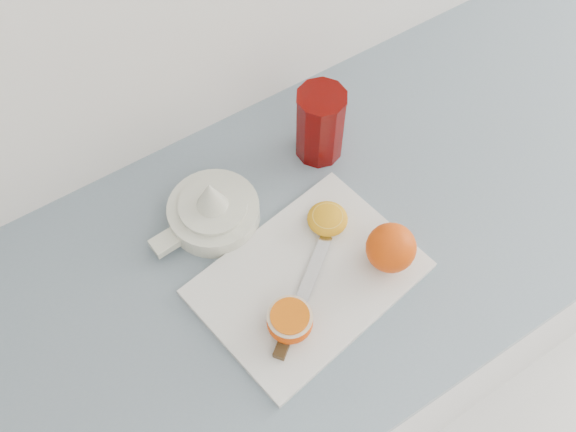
{
  "coord_description": "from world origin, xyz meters",
  "views": [
    {
      "loc": [
        -0.54,
        1.28,
        1.82
      ],
      "look_at": [
        -0.25,
        1.72,
        0.96
      ],
      "focal_mm": 40.0,
      "sensor_mm": 36.0,
      "label": 1
    }
  ],
  "objects_px": {
    "counter": "(311,330)",
    "half_orange": "(290,321)",
    "cutting_board": "(308,279)",
    "red_tumbler": "(320,126)",
    "citrus_juicer": "(213,210)"
  },
  "relations": [
    {
      "from": "counter",
      "to": "half_orange",
      "type": "relative_size",
      "value": 34.06
    },
    {
      "from": "citrus_juicer",
      "to": "counter",
      "type": "bearing_deg",
      "value": -41.32
    },
    {
      "from": "red_tumbler",
      "to": "citrus_juicer",
      "type": "bearing_deg",
      "value": -173.49
    },
    {
      "from": "half_orange",
      "to": "citrus_juicer",
      "type": "bearing_deg",
      "value": 90.1
    },
    {
      "from": "counter",
      "to": "cutting_board",
      "type": "relative_size",
      "value": 7.04
    },
    {
      "from": "half_orange",
      "to": "cutting_board",
      "type": "bearing_deg",
      "value": 37.57
    },
    {
      "from": "cutting_board",
      "to": "half_orange",
      "type": "distance_m",
      "value": 0.09
    },
    {
      "from": "cutting_board",
      "to": "half_orange",
      "type": "xyz_separation_m",
      "value": [
        -0.07,
        -0.05,
        0.03
      ]
    },
    {
      "from": "counter",
      "to": "half_orange",
      "type": "bearing_deg",
      "value": -138.6
    },
    {
      "from": "red_tumbler",
      "to": "counter",
      "type": "bearing_deg",
      "value": -124.21
    },
    {
      "from": "counter",
      "to": "cutting_board",
      "type": "distance_m",
      "value": 0.46
    },
    {
      "from": "citrus_juicer",
      "to": "red_tumbler",
      "type": "relative_size",
      "value": 1.37
    },
    {
      "from": "red_tumbler",
      "to": "cutting_board",
      "type": "bearing_deg",
      "value": -127.82
    },
    {
      "from": "cutting_board",
      "to": "citrus_juicer",
      "type": "height_order",
      "value": "citrus_juicer"
    },
    {
      "from": "cutting_board",
      "to": "half_orange",
      "type": "bearing_deg",
      "value": -142.43
    }
  ]
}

